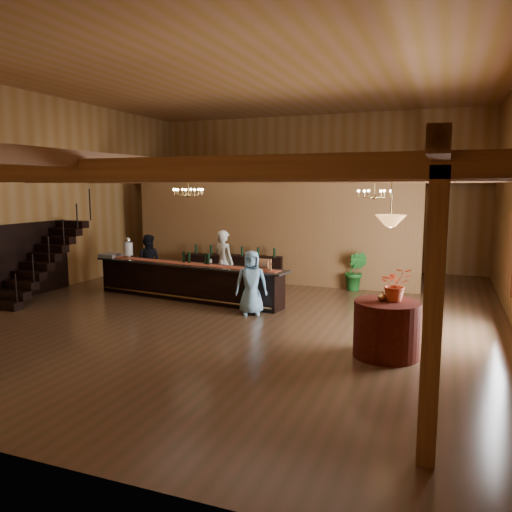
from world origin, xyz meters
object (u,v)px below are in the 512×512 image
(beverage_dispenser, at_px, (128,248))
(chandelier_right, at_px, (374,193))
(chandelier_left, at_px, (188,192))
(pendant_lamp, at_px, (391,221))
(round_table, at_px, (386,329))
(bartender, at_px, (224,263))
(staff_second, at_px, (148,262))
(tasting_bar, at_px, (187,281))
(backbar_shelf, at_px, (234,269))
(floor_plant, at_px, (356,271))
(guest, at_px, (251,283))
(raffle_drum, at_px, (265,264))

(beverage_dispenser, xyz_separation_m, chandelier_right, (6.73, 0.54, 1.57))
(chandelier_left, distance_m, pendant_lamp, 6.44)
(chandelier_left, bearing_deg, round_table, -29.30)
(beverage_dispenser, distance_m, bartender, 2.82)
(round_table, distance_m, staff_second, 8.04)
(tasting_bar, relative_size, backbar_shelf, 1.90)
(tasting_bar, distance_m, round_table, 6.08)
(bartender, distance_m, staff_second, 2.46)
(tasting_bar, bearing_deg, chandelier_left, 116.65)
(round_table, relative_size, bartender, 0.64)
(chandelier_right, bearing_deg, backbar_shelf, 158.67)
(tasting_bar, distance_m, floor_plant, 4.80)
(tasting_bar, relative_size, chandelier_right, 7.22)
(round_table, xyz_separation_m, pendant_lamp, (0.00, 0.00, 1.91))
(round_table, height_order, pendant_lamp, pendant_lamp)
(backbar_shelf, height_order, staff_second, staff_second)
(floor_plant, bearing_deg, beverage_dispenser, -158.60)
(bartender, xyz_separation_m, guest, (1.46, -1.65, -0.14))
(guest, bearing_deg, bartender, 110.59)
(staff_second, distance_m, guest, 4.28)
(staff_second, bearing_deg, tasting_bar, 141.03)
(pendant_lamp, relative_size, guest, 0.60)
(backbar_shelf, relative_size, pendant_lamp, 3.38)
(chandelier_left, bearing_deg, beverage_dispenser, -175.95)
(guest, relative_size, floor_plant, 1.33)
(backbar_shelf, distance_m, bartender, 1.91)
(chandelier_right, relative_size, staff_second, 0.50)
(backbar_shelf, height_order, chandelier_right, chandelier_right)
(bartender, distance_m, guest, 2.21)
(chandelier_left, distance_m, chandelier_right, 4.86)
(chandelier_left, bearing_deg, floor_plant, 28.30)
(chandelier_right, distance_m, pendant_lamp, 3.65)
(raffle_drum, xyz_separation_m, floor_plant, (1.67, 3.02, -0.56))
(chandelier_right, height_order, staff_second, chandelier_right)
(chandelier_left, distance_m, floor_plant, 5.22)
(beverage_dispenser, height_order, round_table, beverage_dispenser)
(guest, distance_m, floor_plant, 3.97)
(raffle_drum, distance_m, chandelier_left, 3.10)
(round_table, bearing_deg, beverage_dispenser, 158.11)
(raffle_drum, bearing_deg, floor_plant, 60.99)
(raffle_drum, height_order, chandelier_left, chandelier_left)
(backbar_shelf, bearing_deg, tasting_bar, -103.05)
(round_table, bearing_deg, bartender, 143.58)
(backbar_shelf, xyz_separation_m, floor_plant, (3.74, 0.09, 0.14))
(backbar_shelf, relative_size, bartender, 1.69)
(beverage_dispenser, height_order, pendant_lamp, pendant_lamp)
(bartender, relative_size, floor_plant, 1.58)
(round_table, distance_m, pendant_lamp, 1.91)
(round_table, bearing_deg, chandelier_right, 102.17)
(backbar_shelf, xyz_separation_m, chandelier_left, (-0.39, -2.14, 2.40))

